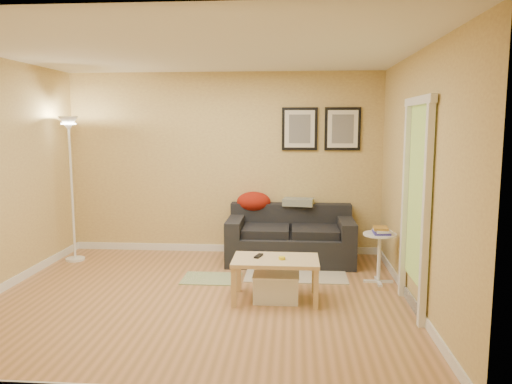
{
  "coord_description": "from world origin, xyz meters",
  "views": [
    {
      "loc": [
        1.01,
        -5.06,
        1.87
      ],
      "look_at": [
        0.55,
        0.85,
        1.05
      ],
      "focal_mm": 34.64,
      "sensor_mm": 36.0,
      "label": 1
    }
  ],
  "objects_px": {
    "side_table": "(379,258)",
    "coffee_table": "(275,279)",
    "storage_bin": "(276,287)",
    "book_stack": "(381,230)",
    "floor_lamp": "(72,193)",
    "sofa": "(290,235)"
  },
  "relations": [
    {
      "from": "sofa",
      "to": "storage_bin",
      "type": "distance_m",
      "value": 1.55
    },
    {
      "from": "sofa",
      "to": "book_stack",
      "type": "bearing_deg",
      "value": -37.96
    },
    {
      "from": "sofa",
      "to": "coffee_table",
      "type": "relative_size",
      "value": 1.87
    },
    {
      "from": "sofa",
      "to": "book_stack",
      "type": "distance_m",
      "value": 1.38
    },
    {
      "from": "side_table",
      "to": "book_stack",
      "type": "distance_m",
      "value": 0.34
    },
    {
      "from": "coffee_table",
      "to": "storage_bin",
      "type": "height_order",
      "value": "coffee_table"
    },
    {
      "from": "side_table",
      "to": "coffee_table",
      "type": "bearing_deg",
      "value": -150.44
    },
    {
      "from": "side_table",
      "to": "floor_lamp",
      "type": "height_order",
      "value": "floor_lamp"
    },
    {
      "from": "sofa",
      "to": "floor_lamp",
      "type": "xyz_separation_m",
      "value": [
        -2.97,
        -0.17,
        0.56
      ]
    },
    {
      "from": "book_stack",
      "to": "floor_lamp",
      "type": "xyz_separation_m",
      "value": [
        -4.04,
        0.67,
        0.3
      ]
    },
    {
      "from": "storage_bin",
      "to": "floor_lamp",
      "type": "bearing_deg",
      "value": 154.36
    },
    {
      "from": "storage_bin",
      "to": "book_stack",
      "type": "relative_size",
      "value": 1.97
    },
    {
      "from": "storage_bin",
      "to": "floor_lamp",
      "type": "relative_size",
      "value": 0.25
    },
    {
      "from": "side_table",
      "to": "floor_lamp",
      "type": "distance_m",
      "value": 4.12
    },
    {
      "from": "storage_bin",
      "to": "side_table",
      "type": "relative_size",
      "value": 0.82
    },
    {
      "from": "book_stack",
      "to": "coffee_table",
      "type": "bearing_deg",
      "value": -168.01
    },
    {
      "from": "storage_bin",
      "to": "book_stack",
      "type": "height_order",
      "value": "book_stack"
    },
    {
      "from": "sofa",
      "to": "floor_lamp",
      "type": "bearing_deg",
      "value": -176.76
    },
    {
      "from": "coffee_table",
      "to": "storage_bin",
      "type": "relative_size",
      "value": 1.87
    },
    {
      "from": "side_table",
      "to": "sofa",
      "type": "bearing_deg",
      "value": 141.75
    },
    {
      "from": "coffee_table",
      "to": "sofa",
      "type": "bearing_deg",
      "value": 98.62
    },
    {
      "from": "storage_bin",
      "to": "floor_lamp",
      "type": "xyz_separation_m",
      "value": [
        -2.83,
        1.36,
        0.79
      ]
    }
  ]
}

